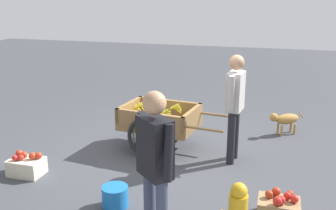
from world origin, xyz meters
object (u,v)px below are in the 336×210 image
(plastic_bucket, at_px, (115,197))
(bystander_person, at_px, (155,160))
(apple_crate, at_px, (279,208))
(dog, at_px, (285,119))
(fruit_cart, at_px, (160,122))
(mixed_fruit_crate, at_px, (26,165))
(vendor_person, at_px, (235,100))

(plastic_bucket, relative_size, bystander_person, 0.19)
(apple_crate, bearing_deg, bystander_person, 37.20)
(apple_crate, relative_size, bystander_person, 0.28)
(dog, relative_size, plastic_bucket, 1.91)
(fruit_cart, relative_size, apple_crate, 3.94)
(apple_crate, distance_m, bystander_person, 1.61)
(apple_crate, relative_size, mixed_fruit_crate, 1.00)
(dog, xyz_separation_m, bystander_person, (1.18, 3.55, 0.65))
(fruit_cart, distance_m, plastic_bucket, 1.80)
(fruit_cart, height_order, bystander_person, bystander_person)
(vendor_person, bearing_deg, plastic_bucket, 55.18)
(bystander_person, bearing_deg, dog, -108.47)
(vendor_person, bearing_deg, apple_crate, 115.76)
(dog, bearing_deg, fruit_cart, 32.20)
(fruit_cart, xyz_separation_m, dog, (-1.87, -1.18, -0.17))
(plastic_bucket, bearing_deg, bystander_person, 138.45)
(fruit_cart, relative_size, mixed_fruit_crate, 3.94)
(vendor_person, xyz_separation_m, mixed_fruit_crate, (2.59, 1.20, -0.79))
(fruit_cart, distance_m, dog, 2.21)
(apple_crate, xyz_separation_m, bystander_person, (1.12, 0.85, 0.79))
(fruit_cart, relative_size, plastic_bucket, 5.79)
(plastic_bucket, bearing_deg, vendor_person, -124.82)
(dog, height_order, plastic_bucket, dog)
(fruit_cart, height_order, apple_crate, fruit_cart)
(dog, xyz_separation_m, plastic_bucket, (1.86, 2.95, -0.15))
(vendor_person, distance_m, apple_crate, 1.71)
(vendor_person, relative_size, plastic_bucket, 5.15)
(mixed_fruit_crate, height_order, bystander_person, bystander_person)
(plastic_bucket, bearing_deg, fruit_cart, -89.66)
(dog, xyz_separation_m, mixed_fruit_crate, (3.32, 2.52, -0.14))
(mixed_fruit_crate, bearing_deg, dog, -142.76)
(mixed_fruit_crate, bearing_deg, plastic_bucket, 163.80)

